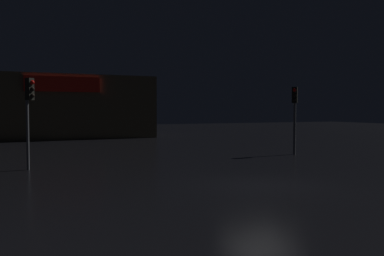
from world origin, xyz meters
name	(u,v)px	position (x,y,z in m)	size (l,w,h in m)	color
ground_plane	(260,186)	(0.00, 0.00, 0.00)	(120.00, 120.00, 0.00)	black
store_building	(57,107)	(-3.44, 30.44, 3.00)	(17.71, 9.42, 5.99)	brown
traffic_signal_main	(29,103)	(-7.35, 7.69, 3.08)	(0.42, 0.42, 4.20)	#595B60
traffic_signal_opposite	(295,108)	(7.79, 7.83, 2.87)	(0.42, 0.42, 4.14)	#595B60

